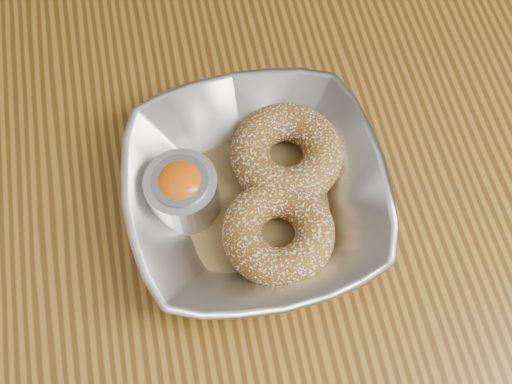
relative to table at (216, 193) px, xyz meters
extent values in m
plane|color=#565659|center=(0.00, 0.00, -0.65)|extent=(4.00, 4.00, 0.00)
cube|color=brown|center=(0.00, 0.00, 0.08)|extent=(1.20, 0.80, 0.04)
cube|color=#563912|center=(0.54, 0.34, -0.30)|extent=(0.06, 0.06, 0.71)
imported|color=silver|center=(0.03, -0.06, 0.13)|extent=(0.21, 0.21, 0.05)
cube|color=brown|center=(0.03, -0.06, 0.11)|extent=(0.20, 0.20, 0.00)
torus|color=brown|center=(0.06, -0.03, 0.13)|extent=(0.11, 0.11, 0.03)
torus|color=brown|center=(0.04, -0.10, 0.13)|extent=(0.11, 0.11, 0.03)
cylinder|color=silver|center=(-0.03, -0.05, 0.13)|extent=(0.06, 0.06, 0.05)
cylinder|color=gray|center=(-0.03, -0.05, 0.13)|extent=(0.05, 0.05, 0.04)
ellipsoid|color=#FD5F07|center=(-0.03, -0.05, 0.15)|extent=(0.04, 0.04, 0.03)
camera|label=1|loc=(-0.01, -0.26, 0.58)|focal=42.00mm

